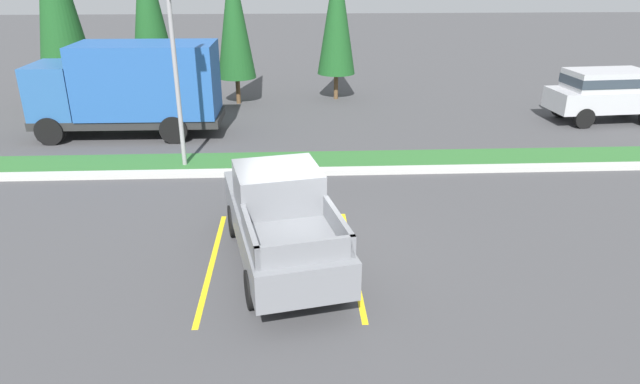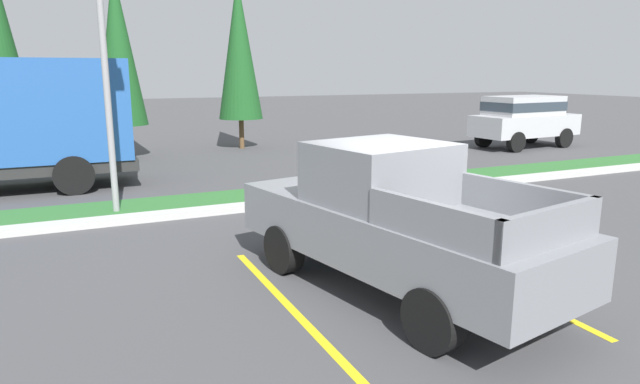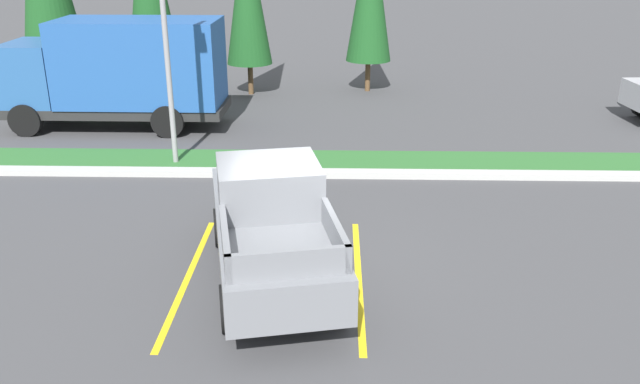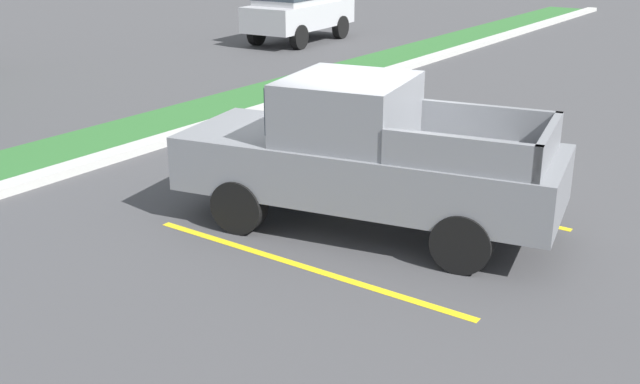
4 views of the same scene
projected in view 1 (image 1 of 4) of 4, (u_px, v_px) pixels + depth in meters
The scene contains 12 objects.
ground_plane at pixel (303, 252), 12.72m from camera, with size 120.00×120.00×0.00m, color #424244.
parking_line_near at pixel (212, 263), 12.25m from camera, with size 0.12×4.80×0.01m, color yellow.
parking_line_far at pixel (352, 259), 12.39m from camera, with size 0.12×4.80×0.01m, color yellow.
curb_strip at pixel (299, 172), 17.30m from camera, with size 56.00×0.40×0.15m, color #B2B2AD.
grass_median at pixel (299, 161), 18.33m from camera, with size 56.00×1.80×0.06m, color #2D662D.
pickup_truck_main at pixel (281, 218), 11.97m from camera, with size 2.92×5.50×2.10m.
cargo_truck_distant at pixel (131, 86), 20.49m from camera, with size 6.81×2.53×3.40m.
suv_distant at pixel (607, 91), 22.48m from camera, with size 4.74×2.25×2.10m.
street_light at pixel (172, 45), 16.36m from camera, with size 0.24×1.49×6.58m.
cypress_tree_left_inner at pixel (148, 3), 24.35m from camera, with size 1.94×1.94×7.47m.
cypress_tree_center at pixel (234, 15), 24.29m from camera, with size 1.72×1.72×6.63m.
cypress_tree_right_inner at pixel (337, 12), 25.10m from camera, with size 1.75×1.75×6.72m.
Camera 1 is at (-0.15, -11.20, 6.19)m, focal length 31.27 mm.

